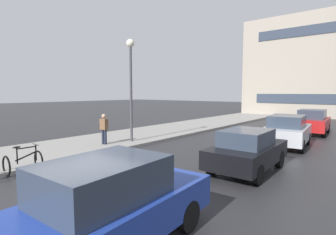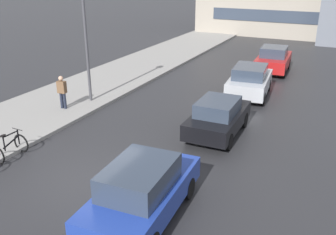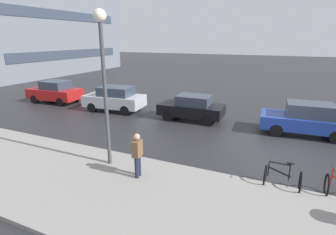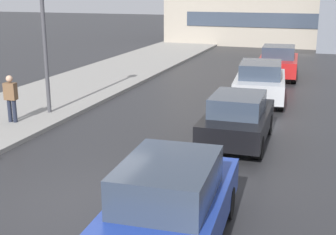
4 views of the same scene
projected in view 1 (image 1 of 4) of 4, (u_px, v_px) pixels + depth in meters
name	position (u px, v px, depth m)	size (l,w,h in m)	color
ground_plane	(82.00, 198.00, 7.01)	(140.00, 140.00, 0.00)	#28282B
sidewalk_kerb	(159.00, 132.00, 18.49)	(4.80, 60.00, 0.14)	gray
bicycle_second	(23.00, 162.00, 9.20)	(0.75, 1.13, 0.98)	black
car_blue	(109.00, 204.00, 4.70)	(2.09, 4.32, 1.66)	navy
car_black	(247.00, 150.00, 9.38)	(1.85, 3.86, 1.51)	black
car_silver	(287.00, 131.00, 13.64)	(2.28, 4.11, 1.65)	#B2B5BA
car_red	(312.00, 122.00, 17.85)	(2.11, 4.06, 1.67)	#AD1919
pedestrian	(104.00, 128.00, 13.57)	(0.42, 0.27, 1.72)	#1E2333
streetlamp	(131.00, 72.00, 14.17)	(0.44, 0.44, 5.68)	#424247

